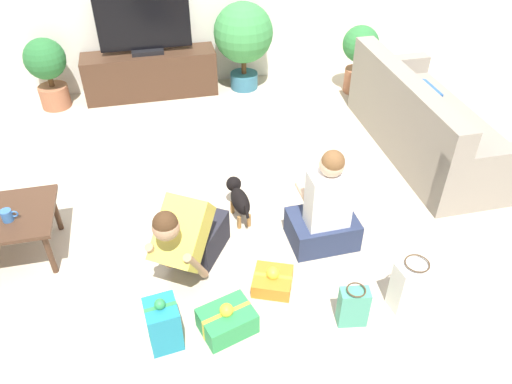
% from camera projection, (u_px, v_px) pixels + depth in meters
% --- Properties ---
extents(ground_plane, '(16.00, 16.00, 0.00)m').
position_uv_depth(ground_plane, '(190.00, 215.00, 4.30)').
color(ground_plane, beige).
extents(sofa_right, '(0.86, 2.07, 0.83)m').
position_uv_depth(sofa_right, '(424.00, 125.00, 4.95)').
color(sofa_right, gray).
rests_on(sofa_right, ground_plane).
extents(tv_console, '(1.54, 0.39, 0.53)m').
position_uv_depth(tv_console, '(151.00, 74.00, 5.93)').
color(tv_console, '#472D1E').
rests_on(tv_console, ground_plane).
extents(tv, '(1.04, 0.20, 0.64)m').
position_uv_depth(tv, '(144.00, 29.00, 5.59)').
color(tv, black).
rests_on(tv, tv_console).
extents(potted_plant_back_left, '(0.45, 0.45, 0.81)m').
position_uv_depth(potted_plant_back_left, '(47.00, 68.00, 5.57)').
color(potted_plant_back_left, '#A36042').
rests_on(potted_plant_back_left, ground_plane).
extents(potted_plant_corner_right, '(0.42, 0.42, 0.81)m').
position_uv_depth(potted_plant_corner_right, '(360.00, 53.00, 5.87)').
color(potted_plant_corner_right, '#A36042').
rests_on(potted_plant_corner_right, ground_plane).
extents(potted_plant_back_right, '(0.70, 0.70, 1.04)m').
position_uv_depth(potted_plant_back_right, '(243.00, 36.00, 5.85)').
color(potted_plant_back_right, '#336B84').
rests_on(potted_plant_back_right, ground_plane).
extents(person_kneeling, '(0.67, 0.80, 0.76)m').
position_uv_depth(person_kneeling, '(189.00, 235.00, 3.62)').
color(person_kneeling, '#23232D').
rests_on(person_kneeling, ground_plane).
extents(person_sitting, '(0.53, 0.48, 0.90)m').
position_uv_depth(person_sitting, '(325.00, 212.00, 3.85)').
color(person_sitting, '#283351').
rests_on(person_sitting, ground_plane).
extents(dog, '(0.17, 0.51, 0.30)m').
position_uv_depth(dog, '(239.00, 197.00, 4.18)').
color(dog, black).
rests_on(dog, ground_plane).
extents(gift_box_a, '(0.41, 0.36, 0.24)m').
position_uv_depth(gift_box_a, '(227.00, 320.00, 3.32)').
color(gift_box_a, '#2D934C').
rests_on(gift_box_a, ground_plane).
extents(gift_box_b, '(0.23, 0.25, 0.41)m').
position_uv_depth(gift_box_b, '(163.00, 324.00, 3.19)').
color(gift_box_b, teal).
rests_on(gift_box_b, ground_plane).
extents(gift_box_c, '(0.36, 0.36, 0.19)m').
position_uv_depth(gift_box_c, '(273.00, 280.00, 3.63)').
color(gift_box_c, orange).
rests_on(gift_box_c, ground_plane).
extents(gift_bag_a, '(0.21, 0.15, 0.33)m').
position_uv_depth(gift_bag_a, '(353.00, 306.00, 3.33)').
color(gift_bag_a, '#4CA384').
rests_on(gift_bag_a, ground_plane).
extents(gift_bag_b, '(0.28, 0.19, 0.41)m').
position_uv_depth(gift_bag_b, '(411.00, 285.00, 3.42)').
color(gift_bag_b, white).
rests_on(gift_bag_b, ground_plane).
extents(mug, '(0.12, 0.08, 0.09)m').
position_uv_depth(mug, '(7.00, 215.00, 3.60)').
color(mug, '#386BAD').
rests_on(mug, coffee_table).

